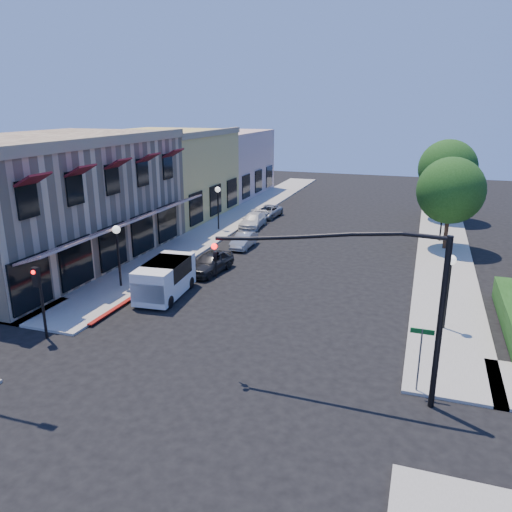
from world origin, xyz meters
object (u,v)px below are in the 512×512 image
(street_name_sign, at_px, (420,350))
(lamppost_right_far, at_px, (443,206))
(lamppost_left_far, at_px, (218,197))
(parked_car_a, at_px, (210,263))
(parked_car_d, at_px, (267,212))
(signal_mast_arm, at_px, (375,287))
(white_van, at_px, (165,277))
(street_tree_a, at_px, (451,191))
(secondary_signal, at_px, (39,289))
(lamppost_left_near, at_px, (117,241))
(street_tree_b, at_px, (448,168))
(lamppost_right_near, at_px, (450,273))
(parked_car_c, at_px, (253,221))
(parked_car_b, at_px, (244,240))

(street_name_sign, distance_m, lamppost_right_far, 21.85)
(lamppost_left_far, bearing_deg, parked_car_a, -69.70)
(street_name_sign, height_order, parked_car_d, street_name_sign)
(signal_mast_arm, height_order, white_van, signal_mast_arm)
(street_name_sign, xyz_separation_m, lamppost_left_far, (-16.00, 19.80, 1.04))
(street_tree_a, distance_m, lamppost_left_far, 17.36)
(secondary_signal, bearing_deg, parked_car_a, 73.19)
(lamppost_left_far, height_order, lamppost_right_far, same)
(lamppost_left_far, bearing_deg, secondary_signal, -88.61)
(street_name_sign, bearing_deg, lamppost_left_near, 160.07)
(lamppost_left_far, bearing_deg, street_name_sign, -51.06)
(street_tree_b, xyz_separation_m, signal_mast_arm, (-2.94, -30.50, -0.46))
(lamppost_left_far, xyz_separation_m, parked_car_d, (2.30, 5.91, -2.20))
(signal_mast_arm, bearing_deg, street_tree_b, 84.49)
(lamppost_right_near, bearing_deg, parked_car_d, 126.44)
(lamppost_left_far, relative_size, white_van, 0.81)
(lamppost_left_near, distance_m, white_van, 3.44)
(signal_mast_arm, relative_size, lamppost_right_near, 2.24)
(street_tree_a, xyz_separation_m, street_tree_b, (0.00, 10.00, 0.35))
(street_name_sign, height_order, lamppost_right_near, lamppost_right_near)
(lamppost_left_far, distance_m, lamppost_right_far, 17.12)
(lamppost_right_far, relative_size, parked_car_c, 0.90)
(white_van, height_order, parked_car_b, white_van)
(street_tree_a, xyz_separation_m, parked_car_c, (-15.00, 1.90, -3.62))
(signal_mast_arm, relative_size, lamppost_left_near, 2.24)
(parked_car_a, xyz_separation_m, parked_car_c, (-1.40, 11.90, -0.07))
(street_tree_a, xyz_separation_m, white_van, (-14.30, -14.37, -3.10))
(white_van, relative_size, parked_car_a, 1.16)
(lamppost_right_near, distance_m, lamppost_right_far, 16.00)
(signal_mast_arm, distance_m, parked_car_b, 19.87)
(secondary_signal, distance_m, parked_car_d, 26.62)
(street_tree_a, xyz_separation_m, secondary_signal, (-16.80, -20.59, -1.88))
(street_tree_b, distance_m, parked_car_b, 20.01)
(secondary_signal, bearing_deg, parked_car_d, 86.11)
(lamppost_left_far, distance_m, parked_car_c, 3.68)
(lamppost_left_near, xyz_separation_m, parked_car_a, (3.70, 4.00, -2.09))
(signal_mast_arm, xyz_separation_m, lamppost_left_far, (-14.36, 20.50, -1.35))
(secondary_signal, height_order, parked_car_a, secondary_signal)
(signal_mast_arm, xyz_separation_m, secondary_signal, (-13.86, -0.09, -1.77))
(lamppost_left_far, bearing_deg, lamppost_right_near, -39.47)
(parked_car_b, bearing_deg, lamppost_left_far, 131.41)
(lamppost_left_near, distance_m, lamppost_right_far, 23.35)
(lamppost_left_near, bearing_deg, parked_car_c, 81.77)
(parked_car_a, bearing_deg, lamppost_left_near, -125.07)
(secondary_signal, relative_size, parked_car_c, 0.83)
(street_tree_a, xyz_separation_m, lamppost_left_far, (-17.30, 0.00, -1.46))
(secondary_signal, relative_size, parked_car_a, 0.88)
(street_tree_a, relative_size, parked_car_c, 1.63)
(secondary_signal, relative_size, parked_car_b, 1.03)
(street_tree_a, relative_size, secondary_signal, 1.95)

